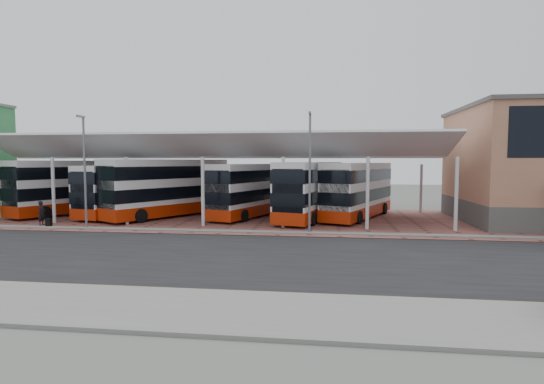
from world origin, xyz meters
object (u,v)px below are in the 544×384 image
object	(u,v)px
bus_3	(252,190)
bus_5	(358,191)
bus_0	(75,187)
bus_1	(125,190)
bus_2	(168,188)
bus_4	(310,191)
pedestrian	(42,213)

from	to	relation	value
bus_3	bus_5	distance (m)	9.19
bus_0	bus_1	size ratio (longest dim) A/B	1.08
bus_2	bus_5	size ratio (longest dim) A/B	1.03
bus_4	pedestrian	xyz separation A→B (m)	(-19.95, -6.24, -1.44)
bus_3	bus_4	world-z (taller)	bus_4
bus_2	bus_5	xyz separation A→B (m)	(16.37, 1.32, -0.14)
bus_2	pedestrian	distance (m)	9.87
bus_0	bus_5	world-z (taller)	bus_0
bus_5	bus_1	bearing A→B (deg)	-155.87
bus_1	pedestrian	xyz separation A→B (m)	(-3.26, -6.84, -1.30)
bus_1	bus_3	world-z (taller)	bus_3
bus_3	bus_2	bearing A→B (deg)	-150.59
bus_0	pedestrian	world-z (taller)	bus_0
bus_0	bus_2	size ratio (longest dim) A/B	1.01
bus_1	bus_3	xyz separation A→B (m)	(11.52, 0.53, 0.06)
bus_1	bus_2	bearing A→B (deg)	0.27
bus_5	pedestrian	distance (m)	25.13
bus_0	bus_4	bearing A→B (deg)	21.01
bus_5	pedestrian	size ratio (longest dim) A/B	6.25
bus_2	bus_3	size ratio (longest dim) A/B	1.04
bus_1	bus_5	size ratio (longest dim) A/B	0.97
bus_0	bus_3	bearing A→B (deg)	24.13
pedestrian	bus_5	bearing A→B (deg)	-75.91
bus_0	bus_5	bearing A→B (deg)	24.09
bus_4	bus_0	bearing A→B (deg)	-168.00
bus_4	pedestrian	world-z (taller)	bus_4
bus_0	bus_3	distance (m)	16.56
bus_4	bus_5	distance (m)	4.20
bus_1	bus_4	xyz separation A→B (m)	(16.69, -0.61, 0.14)
bus_1	bus_4	world-z (taller)	bus_4
bus_2	bus_3	world-z (taller)	bus_2
bus_5	bus_2	bearing A→B (deg)	-152.89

